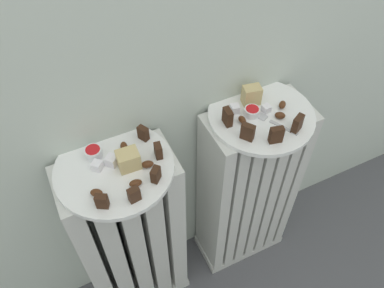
% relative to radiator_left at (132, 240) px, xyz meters
% --- Properties ---
extents(radiator_left, '(0.29, 0.15, 0.66)m').
position_rel_radiator_left_xyz_m(radiator_left, '(0.00, 0.00, 0.00)').
color(radiator_left, silver).
rests_on(radiator_left, ground_plane).
extents(radiator_right, '(0.29, 0.15, 0.66)m').
position_rel_radiator_left_xyz_m(radiator_right, '(0.38, 0.00, 0.00)').
color(radiator_right, silver).
rests_on(radiator_right, ground_plane).
extents(plate_left, '(0.27, 0.27, 0.01)m').
position_rel_radiator_left_xyz_m(plate_left, '(-0.00, 0.00, 0.34)').
color(plate_left, white).
rests_on(plate_left, radiator_left).
extents(plate_right, '(0.27, 0.27, 0.01)m').
position_rel_radiator_left_xyz_m(plate_right, '(0.38, 0.00, 0.34)').
color(plate_right, white).
rests_on(plate_right, radiator_right).
extents(dark_cake_slice_left_0, '(0.03, 0.03, 0.04)m').
position_rel_radiator_left_xyz_m(dark_cake_slice_left_0, '(-0.05, -0.09, 0.36)').
color(dark_cake_slice_left_0, '#382114').
rests_on(dark_cake_slice_left_0, plate_left).
extents(dark_cake_slice_left_1, '(0.03, 0.02, 0.04)m').
position_rel_radiator_left_xyz_m(dark_cake_slice_left_1, '(0.01, -0.10, 0.36)').
color(dark_cake_slice_left_1, '#382114').
rests_on(dark_cake_slice_left_1, plate_left).
extents(dark_cake_slice_left_2, '(0.03, 0.03, 0.04)m').
position_rel_radiator_left_xyz_m(dark_cake_slice_left_2, '(0.07, -0.07, 0.36)').
color(dark_cake_slice_left_2, '#382114').
rests_on(dark_cake_slice_left_2, plate_left).
extents(dark_cake_slice_left_3, '(0.02, 0.03, 0.04)m').
position_rel_radiator_left_xyz_m(dark_cake_slice_left_3, '(0.10, -0.02, 0.36)').
color(dark_cake_slice_left_3, '#382114').
rests_on(dark_cake_slice_left_3, plate_left).
extents(dark_cake_slice_left_4, '(0.02, 0.03, 0.04)m').
position_rel_radiator_left_xyz_m(dark_cake_slice_left_4, '(0.09, 0.05, 0.36)').
color(dark_cake_slice_left_4, '#382114').
rests_on(dark_cake_slice_left_4, plate_left).
extents(marble_cake_slice_left_0, '(0.05, 0.04, 0.04)m').
position_rel_radiator_left_xyz_m(marble_cake_slice_left_0, '(0.03, -0.01, 0.37)').
color(marble_cake_slice_left_0, tan).
rests_on(marble_cake_slice_left_0, plate_left).
extents(turkish_delight_left_0, '(0.03, 0.03, 0.02)m').
position_rel_radiator_left_xyz_m(turkish_delight_left_0, '(-0.03, 0.01, 0.36)').
color(turkish_delight_left_0, white).
rests_on(turkish_delight_left_0, plate_left).
extents(turkish_delight_left_1, '(0.03, 0.03, 0.02)m').
position_rel_radiator_left_xyz_m(turkish_delight_left_1, '(0.00, 0.01, 0.36)').
color(turkish_delight_left_1, white).
rests_on(turkish_delight_left_1, plate_left).
extents(medjool_date_left_0, '(0.03, 0.02, 0.02)m').
position_rel_radiator_left_xyz_m(medjool_date_left_0, '(0.07, -0.03, 0.35)').
color(medjool_date_left_0, '#4C2814').
rests_on(medjool_date_left_0, plate_left).
extents(medjool_date_left_1, '(0.02, 0.03, 0.01)m').
position_rel_radiator_left_xyz_m(medjool_date_left_1, '(0.04, 0.04, 0.35)').
color(medjool_date_left_1, '#4C2814').
rests_on(medjool_date_left_1, plate_left).
extents(medjool_date_left_2, '(0.03, 0.03, 0.02)m').
position_rel_radiator_left_xyz_m(medjool_date_left_2, '(-0.05, -0.06, 0.35)').
color(medjool_date_left_2, '#4C2814').
rests_on(medjool_date_left_2, plate_left).
extents(medjool_date_left_3, '(0.03, 0.02, 0.01)m').
position_rel_radiator_left_xyz_m(medjool_date_left_3, '(0.03, -0.07, 0.35)').
color(medjool_date_left_3, '#4C2814').
rests_on(medjool_date_left_3, plate_left).
extents(jam_bowl_left, '(0.04, 0.04, 0.02)m').
position_rel_radiator_left_xyz_m(jam_bowl_left, '(-0.03, 0.05, 0.36)').
color(jam_bowl_left, white).
rests_on(jam_bowl_left, plate_left).
extents(dark_cake_slice_right_0, '(0.02, 0.03, 0.04)m').
position_rel_radiator_left_xyz_m(dark_cake_slice_right_0, '(0.29, 0.01, 0.37)').
color(dark_cake_slice_right_0, '#382114').
rests_on(dark_cake_slice_right_0, plate_right).
extents(dark_cake_slice_right_1, '(0.03, 0.03, 0.04)m').
position_rel_radiator_left_xyz_m(dark_cake_slice_right_1, '(0.31, -0.06, 0.37)').
color(dark_cake_slice_right_1, '#382114').
rests_on(dark_cake_slice_right_1, plate_right).
extents(dark_cake_slice_right_2, '(0.03, 0.02, 0.04)m').
position_rel_radiator_left_xyz_m(dark_cake_slice_right_2, '(0.36, -0.09, 0.37)').
color(dark_cake_slice_right_2, '#382114').
rests_on(dark_cake_slice_right_2, plate_right).
extents(dark_cake_slice_right_3, '(0.03, 0.03, 0.04)m').
position_rel_radiator_left_xyz_m(dark_cake_slice_right_3, '(0.42, -0.08, 0.37)').
color(dark_cake_slice_right_3, '#382114').
rests_on(dark_cake_slice_right_3, plate_right).
extents(marble_cake_slice_right_0, '(0.05, 0.04, 0.05)m').
position_rel_radiator_left_xyz_m(marble_cake_slice_right_0, '(0.38, 0.05, 0.37)').
color(marble_cake_slice_right_0, tan).
rests_on(marble_cake_slice_right_0, plate_right).
extents(turkish_delight_right_0, '(0.02, 0.02, 0.02)m').
position_rel_radiator_left_xyz_m(turkish_delight_right_0, '(0.40, 0.00, 0.36)').
color(turkish_delight_right_0, white).
rests_on(turkish_delight_right_0, plate_right).
extents(turkish_delight_right_1, '(0.03, 0.03, 0.02)m').
position_rel_radiator_left_xyz_m(turkish_delight_right_1, '(0.32, 0.03, 0.36)').
color(turkish_delight_right_1, white).
rests_on(turkish_delight_right_1, plate_right).
extents(medjool_date_right_0, '(0.02, 0.03, 0.02)m').
position_rel_radiator_left_xyz_m(medjool_date_right_0, '(0.32, -0.01, 0.36)').
color(medjool_date_right_0, '#4C2814').
rests_on(medjool_date_right_0, plate_right).
extents(medjool_date_right_1, '(0.03, 0.03, 0.02)m').
position_rel_radiator_left_xyz_m(medjool_date_right_1, '(0.41, -0.03, 0.36)').
color(medjool_date_right_1, '#4C2814').
rests_on(medjool_date_right_1, plate_right).
extents(medjool_date_right_2, '(0.03, 0.03, 0.02)m').
position_rel_radiator_left_xyz_m(medjool_date_right_2, '(0.44, -0.00, 0.36)').
color(medjool_date_right_2, '#4C2814').
rests_on(medjool_date_right_2, plate_right).
extents(jam_bowl_right, '(0.04, 0.04, 0.02)m').
position_rel_radiator_left_xyz_m(jam_bowl_right, '(0.36, 0.01, 0.36)').
color(jam_bowl_right, white).
rests_on(jam_bowl_right, plate_right).
extents(fork, '(0.06, 0.10, 0.00)m').
position_rel_radiator_left_xyz_m(fork, '(0.39, -0.04, 0.35)').
color(fork, '#B7B7BC').
rests_on(fork, plate_right).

